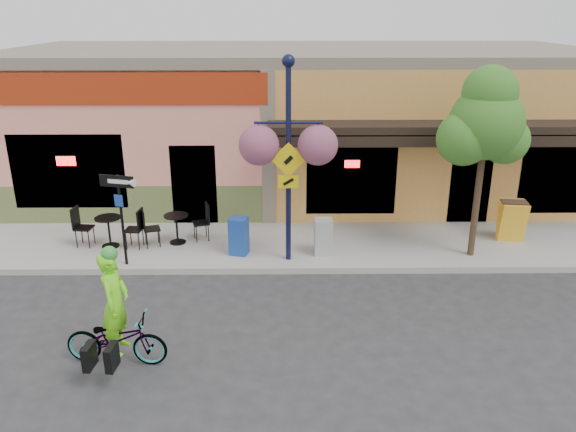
# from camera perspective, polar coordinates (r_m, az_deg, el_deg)

# --- Properties ---
(ground) EXTENTS (90.00, 90.00, 0.00)m
(ground) POSITION_cam_1_polar(r_m,az_deg,el_deg) (12.30, 2.47, -6.93)
(ground) COLOR #2D2D30
(ground) RESTS_ON ground
(sidewalk) EXTENTS (24.00, 3.00, 0.15)m
(sidewalk) POSITION_cam_1_polar(r_m,az_deg,el_deg) (14.08, 2.06, -2.95)
(sidewalk) COLOR #9E9B93
(sidewalk) RESTS_ON ground
(curb) EXTENTS (24.00, 0.12, 0.15)m
(curb) POSITION_cam_1_polar(r_m,az_deg,el_deg) (12.76, 2.35, -5.51)
(curb) COLOR #A8A59E
(curb) RESTS_ON ground
(building) EXTENTS (18.20, 8.20, 4.50)m
(building) POSITION_cam_1_polar(r_m,az_deg,el_deg) (18.75, 1.39, 9.87)
(building) COLOR #F48C78
(building) RESTS_ON ground
(bicycle) EXTENTS (1.76, 0.74, 0.90)m
(bicycle) POSITION_cam_1_polar(r_m,az_deg,el_deg) (9.99, -17.04, -11.87)
(bicycle) COLOR #9B0F0E
(bicycle) RESTS_ON ground
(cyclist_rider) EXTENTS (0.48, 0.68, 1.77)m
(cyclist_rider) POSITION_cam_1_polar(r_m,az_deg,el_deg) (9.76, -17.01, -9.71)
(cyclist_rider) COLOR #77FF1A
(cyclist_rider) RESTS_ON ground
(lamp_post) EXTENTS (1.48, 0.59, 4.62)m
(lamp_post) POSITION_cam_1_polar(r_m,az_deg,el_deg) (12.34, 0.04, 5.43)
(lamp_post) COLOR #111538
(lamp_post) RESTS_ON sidewalk
(one_way_sign) EXTENTS (0.83, 0.38, 2.12)m
(one_way_sign) POSITION_cam_1_polar(r_m,az_deg,el_deg) (12.98, -16.50, -0.46)
(one_way_sign) COLOR black
(one_way_sign) RESTS_ON sidewalk
(cafe_set_left) EXTENTS (1.74, 1.00, 1.00)m
(cafe_set_left) POSITION_cam_1_polar(r_m,az_deg,el_deg) (14.28, -17.75, -1.12)
(cafe_set_left) COLOR black
(cafe_set_left) RESTS_ON sidewalk
(cafe_set_right) EXTENTS (1.78, 1.27, 0.96)m
(cafe_set_right) POSITION_cam_1_polar(r_m,az_deg,el_deg) (14.10, -11.25, -0.87)
(cafe_set_right) COLOR black
(cafe_set_right) RESTS_ON sidewalk
(newspaper_box_blue) EXTENTS (0.49, 0.45, 0.91)m
(newspaper_box_blue) POSITION_cam_1_polar(r_m,az_deg,el_deg) (13.27, -5.02, -2.04)
(newspaper_box_blue) COLOR #1A42A0
(newspaper_box_blue) RESTS_ON sidewalk
(newspaper_box_grey) EXTENTS (0.42, 0.39, 0.88)m
(newspaper_box_grey) POSITION_cam_1_polar(r_m,az_deg,el_deg) (13.24, 3.60, -2.12)
(newspaper_box_grey) COLOR #A1A1A1
(newspaper_box_grey) RESTS_ON sidewalk
(street_tree) EXTENTS (2.28, 2.28, 4.44)m
(street_tree) POSITION_cam_1_polar(r_m,az_deg,el_deg) (13.33, 19.04, 5.03)
(street_tree) COLOR #3D7A26
(street_tree) RESTS_ON sidewalk
(sandwich_board) EXTENTS (0.68, 0.54, 1.04)m
(sandwich_board) POSITION_cam_1_polar(r_m,az_deg,el_deg) (14.88, 21.94, -0.71)
(sandwich_board) COLOR yellow
(sandwich_board) RESTS_ON sidewalk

